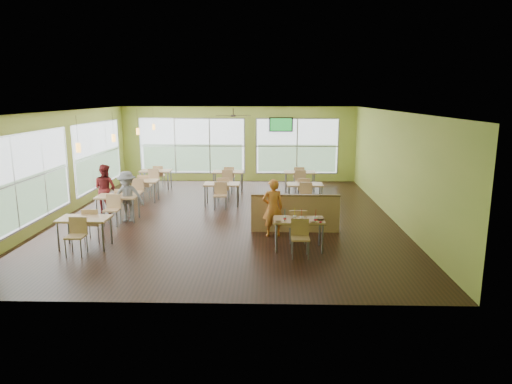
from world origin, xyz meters
TOP-DOWN VIEW (x-y plane):
  - room at (0.00, 0.00)m, footprint 12.00×12.04m
  - window_bays at (-2.65, 3.08)m, footprint 9.24×10.24m
  - main_table at (2.00, -3.00)m, footprint 1.22×1.52m
  - half_wall_divider at (2.00, -1.55)m, footprint 2.40×0.14m
  - dining_tables at (-1.05, 1.71)m, footprint 6.92×8.72m
  - pendant_lights at (-3.20, 0.68)m, footprint 0.11×7.31m
  - ceiling_fan at (-0.00, 3.00)m, footprint 1.25×1.25m
  - tv_backwall at (1.80, 5.90)m, footprint 1.00×0.07m
  - man_plaid at (1.38, -1.95)m, footprint 0.62×0.47m
  - patron_maroon at (-3.89, 0.44)m, footprint 0.92×0.84m
  - patron_grey at (-2.88, -0.59)m, footprint 0.99×0.59m
  - cup_blue at (1.65, -3.16)m, footprint 0.09×0.09m
  - cup_yellow at (1.88, -3.18)m, footprint 0.10×0.10m
  - cup_red_near at (2.04, -3.23)m, footprint 0.10×0.10m
  - cup_red_far at (2.37, -3.24)m, footprint 0.09×0.09m
  - food_basket at (2.50, -3.03)m, footprint 0.21×0.21m
  - ketchup_cup at (2.48, -3.29)m, footprint 0.06×0.06m
  - wrapper_left at (1.50, -3.24)m, footprint 0.20×0.19m
  - wrapper_mid at (2.10, -2.95)m, footprint 0.22×0.20m
  - wrapper_right at (2.30, -3.30)m, footprint 0.15×0.14m

SIDE VIEW (x-z plane):
  - half_wall_divider at x=2.00m, z-range 0.00..1.04m
  - dining_tables at x=-1.05m, z-range 0.20..1.07m
  - main_table at x=2.00m, z-range 0.20..1.07m
  - patron_grey at x=-2.88m, z-range 0.00..1.50m
  - ketchup_cup at x=2.48m, z-range 0.75..0.78m
  - wrapper_right at x=2.30m, z-range 0.75..0.78m
  - man_plaid at x=1.38m, z-range 0.00..1.53m
  - wrapper_left at x=1.50m, z-range 0.75..0.79m
  - patron_maroon at x=-3.89m, z-range 0.00..1.55m
  - wrapper_mid at x=2.10m, z-range 0.75..0.80m
  - food_basket at x=2.50m, z-range 0.75..0.80m
  - cup_blue at x=1.65m, z-range 0.66..0.97m
  - cup_red_far at x=2.37m, z-range 0.65..0.98m
  - cup_red_near at x=2.04m, z-range 0.65..0.99m
  - cup_yellow at x=1.88m, z-range 0.65..0.99m
  - window_bays at x=-2.65m, z-range 0.29..2.66m
  - room at x=0.00m, z-range 0.00..3.20m
  - tv_backwall at x=1.80m, z-range 2.15..2.75m
  - pendant_lights at x=-3.20m, z-range 2.02..2.88m
  - ceiling_fan at x=0.00m, z-range 2.80..3.09m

